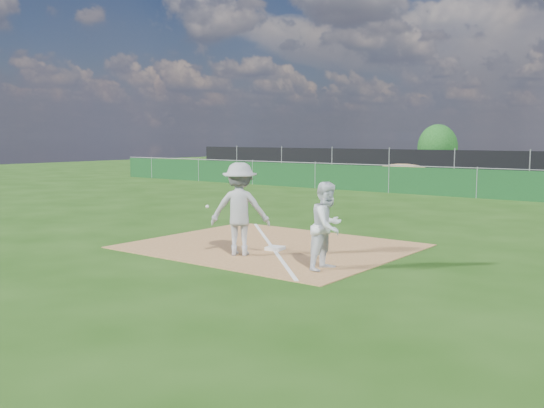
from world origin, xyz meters
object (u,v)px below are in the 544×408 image
(car_left, at_px, (425,165))
(play_at_first, at_px, (240,209))
(runner, at_px, (328,226))
(first_base, at_px, (275,248))
(tree_left, at_px, (438,147))

(car_left, bearing_deg, play_at_first, -157.36)
(play_at_first, distance_m, car_left, 28.00)
(runner, height_order, car_left, runner)
(first_base, height_order, car_left, car_left)
(play_at_first, xyz_separation_m, car_left, (-7.45, 26.99, -0.27))
(first_base, bearing_deg, play_at_first, -105.09)
(first_base, height_order, tree_left, tree_left)
(tree_left, bearing_deg, runner, -71.01)
(first_base, height_order, play_at_first, play_at_first)
(play_at_first, distance_m, tree_left, 34.58)
(runner, xyz_separation_m, car_left, (-9.67, 27.03, -0.11))
(play_at_first, bearing_deg, car_left, 105.42)
(tree_left, bearing_deg, play_at_first, -74.48)
(play_at_first, bearing_deg, first_base, 74.91)
(first_base, relative_size, play_at_first, 0.18)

